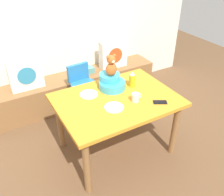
# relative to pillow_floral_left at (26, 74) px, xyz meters

# --- Properties ---
(ground_plane) EXTENTS (8.00, 8.00, 0.00)m
(ground_plane) POSITION_rel_pillow_floral_left_xyz_m (0.70, -1.20, -0.68)
(ground_plane) COLOR brown
(back_wall) EXTENTS (4.40, 0.10, 2.60)m
(back_wall) POSITION_rel_pillow_floral_left_xyz_m (0.70, 0.29, 0.62)
(back_wall) COLOR silver
(back_wall) RESTS_ON ground_plane
(window_bench) EXTENTS (2.60, 0.44, 0.46)m
(window_bench) POSITION_rel_pillow_floral_left_xyz_m (0.70, 0.02, -0.45)
(window_bench) COLOR olive
(window_bench) RESTS_ON ground_plane
(pillow_floral_left) EXTENTS (0.44, 0.15, 0.44)m
(pillow_floral_left) POSITION_rel_pillow_floral_left_xyz_m (0.00, 0.00, 0.00)
(pillow_floral_left) COLOR white
(pillow_floral_left) RESTS_ON window_bench
(pillow_floral_right) EXTENTS (0.44, 0.15, 0.44)m
(pillow_floral_right) POSITION_rel_pillow_floral_left_xyz_m (1.35, 0.00, 0.00)
(pillow_floral_right) COLOR white
(pillow_floral_right) RESTS_ON window_bench
(book_stack) EXTENTS (0.20, 0.14, 0.09)m
(book_stack) POSITION_rel_pillow_floral_left_xyz_m (0.90, 0.02, -0.18)
(book_stack) COLOR #579592
(book_stack) RESTS_ON window_bench
(dining_table) EXTENTS (1.29, 0.94, 0.74)m
(dining_table) POSITION_rel_pillow_floral_left_xyz_m (0.70, -1.20, -0.04)
(dining_table) COLOR orange
(dining_table) RESTS_ON ground_plane
(highchair) EXTENTS (0.34, 0.47, 0.79)m
(highchair) POSITION_rel_pillow_floral_left_xyz_m (0.64, -0.42, -0.16)
(highchair) COLOR #2672B2
(highchair) RESTS_ON ground_plane
(infant_seat_teal) EXTENTS (0.30, 0.33, 0.16)m
(infant_seat_teal) POSITION_rel_pillow_floral_left_xyz_m (0.77, -0.97, 0.13)
(infant_seat_teal) COLOR #38A6CF
(infant_seat_teal) RESTS_ON dining_table
(teddy_bear) EXTENTS (0.13, 0.12, 0.25)m
(teddy_bear) POSITION_rel_pillow_floral_left_xyz_m (0.77, -0.97, 0.34)
(teddy_bear) COLOR #B15B27
(teddy_bear) RESTS_ON infant_seat_teal
(ketchup_bottle) EXTENTS (0.07, 0.07, 0.18)m
(ketchup_bottle) POSITION_rel_pillow_floral_left_xyz_m (0.99, -1.06, 0.15)
(ketchup_bottle) COLOR gold
(ketchup_bottle) RESTS_ON dining_table
(coffee_mug) EXTENTS (0.12, 0.08, 0.09)m
(coffee_mug) POSITION_rel_pillow_floral_left_xyz_m (0.85, -1.34, 0.11)
(coffee_mug) COLOR silver
(coffee_mug) RESTS_ON dining_table
(dinner_plate_near) EXTENTS (0.20, 0.20, 0.01)m
(dinner_plate_near) POSITION_rel_pillow_floral_left_xyz_m (0.59, -1.34, 0.07)
(dinner_plate_near) COLOR white
(dinner_plate_near) RESTS_ON dining_table
(dinner_plate_far) EXTENTS (0.20, 0.20, 0.01)m
(dinner_plate_far) POSITION_rel_pillow_floral_left_xyz_m (0.47, -0.98, 0.07)
(dinner_plate_far) COLOR white
(dinner_plate_far) RESTS_ON dining_table
(cell_phone) EXTENTS (0.16, 0.13, 0.01)m
(cell_phone) POSITION_rel_pillow_floral_left_xyz_m (1.06, -1.49, 0.06)
(cell_phone) COLOR black
(cell_phone) RESTS_ON dining_table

